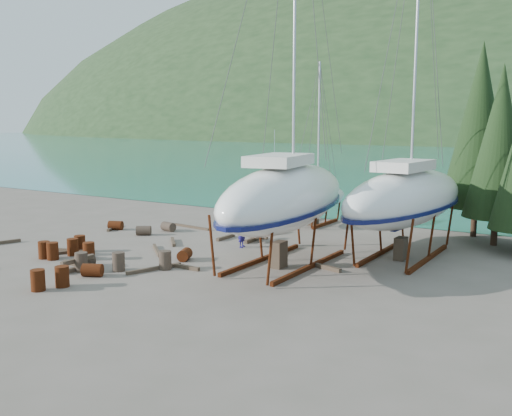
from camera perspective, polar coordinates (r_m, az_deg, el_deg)
The scene contains 44 objects.
ground at distance 28.89m, azimuth -7.27°, elevation -5.16°, with size 600.00×600.00×0.00m, color #645A4F.
far_house_left at distance 225.53m, azimuth 12.17°, elevation 7.31°, with size 6.60×5.60×5.60m.
far_house_center at distance 215.01m, azimuth 22.29°, elevation 6.82°, with size 6.60×5.60×5.60m.
cypress_near_right at distance 34.05m, azimuth 23.20°, elevation 6.14°, with size 3.60×3.60×10.00m.
cypress_back_left at distance 36.27m, azimuth 21.44°, elevation 7.71°, with size 4.14×4.14×11.50m.
moored_boat_left at distance 94.86m, azimuth 1.86°, elevation 4.61°, with size 2.00×5.00×6.05m.
moored_boat_far at distance 134.28m, azimuth 21.21°, elevation 5.18°, with size 2.00×5.00×6.05m.
large_sailboat_near at distance 27.12m, azimuth 3.03°, elevation 1.19°, with size 5.97×13.66×20.78m.
large_sailboat_far at distance 29.59m, azimuth 14.80°, elevation 1.05°, with size 4.48×12.25×18.98m.
small_sailboat_shore at distance 38.55m, azimuth 5.96°, elevation 0.98°, with size 2.88×6.93×10.78m.
worker at distance 31.33m, azimuth -1.38°, elevation -2.35°, with size 0.65×0.43×1.79m, color navy.
drum_0 at distance 30.35m, azimuth -19.67°, elevation -4.08°, with size 0.58×0.58×0.88m, color #5F2910.
drum_1 at distance 28.43m, azimuth -16.75°, elevation -5.08°, with size 0.58×0.58×0.88m, color #2D2823.
drum_2 at distance 37.65m, azimuth -13.85°, elevation -1.70°, with size 0.58×0.58×0.88m, color #5F2910.
drum_3 at distance 25.28m, azimuth -18.82°, elevation -6.51°, with size 0.58×0.58×0.88m, color #5F2910.
drum_5 at distance 27.07m, azimuth -9.07°, elevation -5.17°, with size 0.58×0.58×0.88m, color #2D2823.
drum_6 at distance 28.70m, azimuth -7.14°, elevation -4.65°, with size 0.58×0.58×0.88m, color #5F2910.
drum_7 at distance 25.04m, azimuth -20.98°, elevation -6.76°, with size 0.58×0.58×0.88m, color #5F2910.
drum_8 at distance 31.74m, azimuth -17.20°, elevation -3.42°, with size 0.58×0.58×0.88m, color #5F2910.
drum_9 at distance 36.52m, azimuth -8.76°, elevation -1.85°, with size 0.58×0.58×0.88m, color #2D2823.
drum_10 at distance 29.82m, azimuth -16.38°, elevation -4.14°, with size 0.58×0.58×0.88m, color #5F2910.
drum_11 at distance 35.24m, azimuth 0.86°, elevation -2.13°, with size 0.58×0.58×0.88m, color #2D2823.
drum_12 at distance 26.57m, azimuth -16.04°, elevation -5.99°, with size 0.58×0.58×0.88m, color #5F2910.
drum_13 at distance 30.77m, azimuth -20.43°, elevation -3.95°, with size 0.58×0.58×0.88m, color #5F2910.
drum_14 at distance 31.01m, azimuth -17.85°, elevation -3.73°, with size 0.58×0.58×0.88m, color #5F2910.
drum_15 at distance 35.49m, azimuth -11.17°, elevation -2.22°, with size 0.58×0.58×0.88m, color #2D2823.
drum_16 at distance 27.61m, azimuth -17.07°, elevation -5.17°, with size 0.58×0.58×0.88m, color #2D2823.
drum_17 at distance 27.20m, azimuth -13.59°, elevation -5.24°, with size 0.58×0.58×0.88m, color #2D2823.
timber_0 at distance 40.25m, azimuth -0.47°, elevation -1.11°, with size 0.14×2.66×0.14m, color brown.
timber_1 at distance 27.00m, azimuth 7.05°, elevation -5.92°, with size 0.19×1.70×0.19m, color brown.
timber_3 at distance 31.60m, azimuth -18.30°, elevation -4.21°, with size 0.15×2.77×0.15m, color brown.
timber_4 at distance 32.87m, azimuth -8.29°, elevation -3.36°, with size 0.17×1.99×0.17m, color brown.
timber_5 at distance 27.05m, azimuth -10.14°, elevation -5.99°, with size 0.16×2.81×0.16m, color brown.
timber_6 at distance 40.14m, azimuth 2.22°, elevation -1.11°, with size 0.19×2.14×0.19m, color brown.
timber_7 at distance 27.05m, azimuth -6.97°, elevation -5.90°, with size 0.17×1.49×0.17m, color brown.
timber_8 at distance 33.76m, azimuth -3.05°, elevation -2.95°, with size 0.19×1.72×0.19m, color brown.
timber_9 at distance 39.22m, azimuth 0.91°, elevation -1.36°, with size 0.15×2.56×0.15m, color brown.
timber_10 at distance 36.39m, azimuth 0.64°, elevation -2.13°, with size 0.16×2.58×0.16m, color brown.
timber_11 at distance 30.86m, azimuth -9.89°, elevation -4.19°, with size 0.15×2.78×0.15m, color brown.
timber_12 at distance 31.76m, azimuth -17.75°, elevation -4.10°, with size 0.17×1.95×0.17m, color brown.
timber_15 at distance 37.47m, azimuth -6.47°, elevation -1.88°, with size 0.15×3.09×0.15m, color brown.
timber_17 at distance 38.08m, azimuth -14.04°, elevation -1.91°, with size 0.16×2.16×0.16m, color brown.
timber_pile_fore at distance 27.79m, azimuth -17.40°, elevation -5.40°, with size 1.80×1.80×0.60m.
timber_pile_aft at distance 33.05m, azimuth -0.20°, elevation -2.83°, with size 1.80×1.80×0.60m.
Camera 1 is at (17.96, -21.59, 6.78)m, focal length 40.00 mm.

